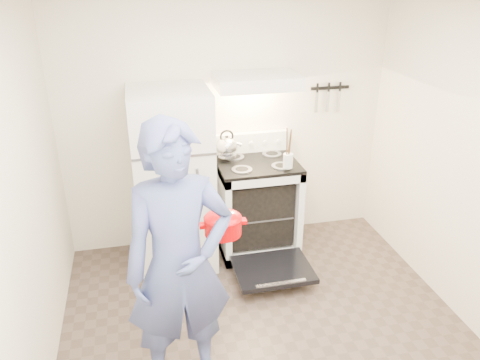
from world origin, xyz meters
name	(u,v)px	position (x,y,z in m)	size (l,w,h in m)	color
floor	(276,355)	(0.00, 0.00, 0.00)	(3.60, 3.60, 0.00)	brown
back_wall	(227,123)	(0.00, 1.80, 1.25)	(3.20, 0.02, 2.50)	beige
refrigerator	(173,180)	(-0.58, 1.45, 0.85)	(0.70, 0.70, 1.70)	white
stove_body	(257,207)	(0.23, 1.48, 0.46)	(0.76, 0.65, 0.92)	white
cooktop	(257,163)	(0.23, 1.48, 0.94)	(0.76, 0.65, 0.03)	black
backsplash	(250,142)	(0.23, 1.76, 1.05)	(0.76, 0.07, 0.20)	white
oven_door	(273,269)	(0.23, 0.88, 0.12)	(0.70, 0.54, 0.04)	black
oven_rack	(257,209)	(0.23, 1.48, 0.44)	(0.60, 0.52, 0.01)	slate
range_hood	(257,81)	(0.23, 1.55, 1.71)	(0.76, 0.50, 0.12)	white
knife_strip	(330,88)	(1.05, 1.79, 1.55)	(0.40, 0.02, 0.03)	black
pizza_stone	(257,209)	(0.23, 1.46, 0.45)	(0.33, 0.33, 0.02)	#8B6A4D
tea_kettle	(227,145)	(-0.04, 1.60, 1.10)	(0.24, 0.20, 0.30)	#B7B7BC
utensil_jar	(288,161)	(0.45, 1.22, 1.05)	(0.09, 0.09, 0.13)	silver
person	(179,266)	(-0.68, -0.06, 0.95)	(0.69, 0.45, 1.90)	#385179
dutch_oven	(223,226)	(-0.35, 0.22, 1.03)	(0.33, 0.26, 0.22)	#C80003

